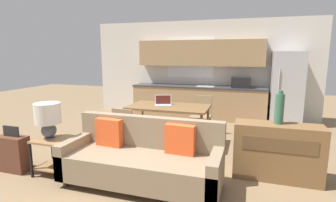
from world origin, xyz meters
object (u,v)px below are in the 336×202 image
object	(u,v)px
side_table	(54,150)
credenza	(277,152)
refrigerator	(286,89)
laptop	(163,103)
vase	(279,108)
suitcase	(13,153)
dining_chair_near_left	(127,129)
dining_table	(169,109)
table_lamp	(48,117)
dining_chair_far_right	(201,114)
couch	(143,159)

from	to	relation	value
side_table	credenza	xyz separation A→B (m)	(3.15, 0.82, 0.04)
refrigerator	laptop	bearing A→B (deg)	-137.19
vase	suitcase	bearing A→B (deg)	-165.48
credenza	suitcase	distance (m)	3.91
dining_chair_near_left	suitcase	distance (m)	1.75
dining_table	credenza	size ratio (longest dim) A/B	1.30
credenza	side_table	bearing A→B (deg)	-165.40
table_lamp	dining_chair_near_left	size ratio (longest dim) A/B	0.61
dining_chair_far_right	suitcase	distance (m)	3.57
side_table	credenza	size ratio (longest dim) A/B	0.46
side_table	table_lamp	bearing A→B (deg)	-148.43
dining_table	dining_chair_far_right	xyz separation A→B (m)	(0.50, 0.79, -0.22)
dining_table	table_lamp	size ratio (longest dim) A/B	2.91
dining_chair_far_right	side_table	bearing A→B (deg)	-119.44
dining_table	vase	world-z (taller)	vase
credenza	vase	size ratio (longest dim) A/B	2.52
vase	dining_chair_near_left	world-z (taller)	vase
credenza	laptop	world-z (taller)	laptop
table_lamp	dining_chair_far_right	xyz separation A→B (m)	(1.79, 2.54, -0.38)
couch	dining_chair_far_right	bearing A→B (deg)	81.62
dining_chair_far_right	couch	bearing A→B (deg)	-93.04
laptop	couch	bearing A→B (deg)	-101.14
dining_table	side_table	distance (m)	2.16
refrigerator	table_lamp	xyz separation A→B (m)	(-3.64, -4.08, -0.04)
couch	dining_chair_near_left	xyz separation A→B (m)	(-0.65, 0.82, 0.14)
table_lamp	refrigerator	bearing A→B (deg)	48.24
suitcase	refrigerator	bearing A→B (deg)	44.52
credenza	laptop	xyz separation A→B (m)	(-2.02, 0.94, 0.43)
table_lamp	dining_chair_far_right	bearing A→B (deg)	54.91
side_table	credenza	world-z (taller)	credenza
credenza	dining_chair_far_right	size ratio (longest dim) A/B	1.36
table_lamp	laptop	bearing A→B (deg)	56.86
table_lamp	dining_chair_far_right	world-z (taller)	table_lamp
refrigerator	vase	size ratio (longest dim) A/B	3.89
dining_chair_far_right	vase	bearing A→B (deg)	-44.75
table_lamp	credenza	size ratio (longest dim) A/B	0.45
credenza	suitcase	size ratio (longest dim) A/B	1.68
refrigerator	credenza	xyz separation A→B (m)	(-0.45, -3.23, -0.51)
dining_table	table_lamp	distance (m)	2.18
couch	side_table	distance (m)	1.40
suitcase	dining_chair_near_left	bearing A→B (deg)	36.86
table_lamp	vase	world-z (taller)	vase
table_lamp	vase	xyz separation A→B (m)	(3.18, 0.88, 0.15)
table_lamp	dining_chair_near_left	distance (m)	1.29
dining_table	laptop	world-z (taller)	laptop
dining_chair_far_right	dining_chair_near_left	bearing A→B (deg)	-116.71
dining_chair_near_left	table_lamp	bearing A→B (deg)	56.64
table_lamp	side_table	bearing A→B (deg)	31.57
side_table	dining_chair_far_right	world-z (taller)	dining_chair_far_right
dining_table	laptop	size ratio (longest dim) A/B	3.97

